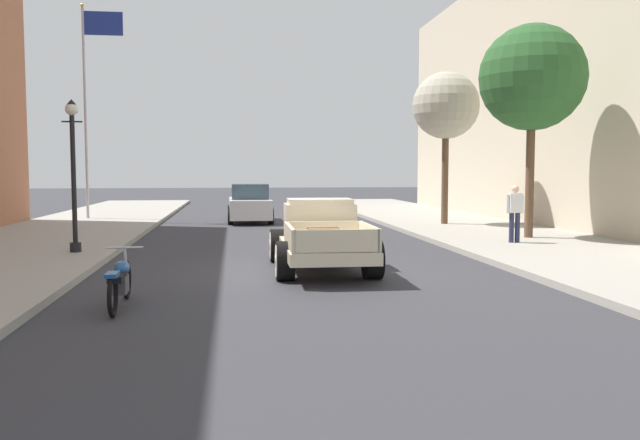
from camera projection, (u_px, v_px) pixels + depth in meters
The scene contains 10 objects.
ground_plane at pixel (301, 271), 14.29m from camera, with size 140.00×140.00×0.00m, color #333338.
sidewalk_right at pixel (607, 262), 15.25m from camera, with size 5.50×64.00×0.15m, color #9E998E.
hotrod_truck_cream at pixel (320, 235), 14.68m from camera, with size 2.25×4.97×1.58m.
motorcycle_parked at pixel (120, 281), 10.45m from camera, with size 0.62×2.12×0.93m.
car_background_white at pixel (250, 204), 27.78m from camera, with size 1.90×4.31×1.65m.
pedestrian_sidewalk_right at pixel (515, 210), 18.55m from camera, with size 0.53×0.22×1.65m.
street_lamp_near at pixel (73, 164), 16.28m from camera, with size 0.50×0.32×3.85m.
flagpole at pixel (90, 88), 27.78m from camera, with size 1.74×0.16×9.16m.
street_tree_nearest at pixel (532, 78), 19.69m from camera, with size 3.22×3.22×6.50m.
street_tree_second at pixel (446, 106), 24.87m from camera, with size 2.57×2.57×5.85m.
Camera 1 is at (-1.46, -14.09, 2.22)m, focal length 36.32 mm.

